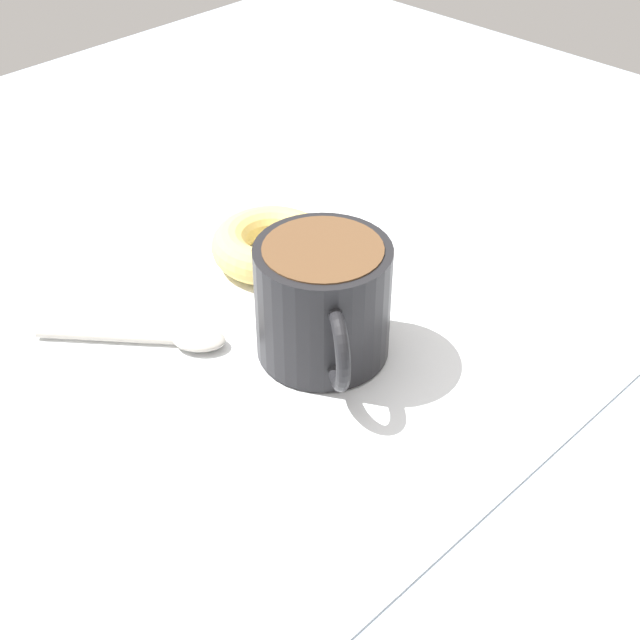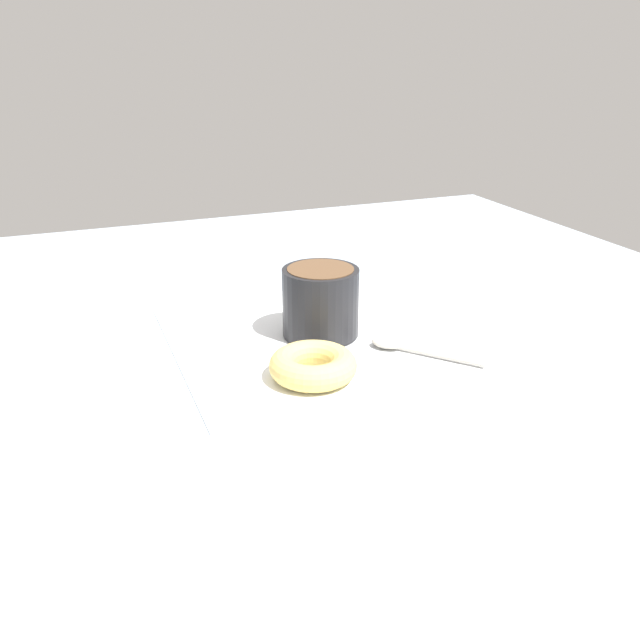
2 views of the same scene
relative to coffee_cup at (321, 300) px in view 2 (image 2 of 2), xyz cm
name	(u,v)px [view 2 (image 2 of 2)]	position (x,y,z in cm)	size (l,w,h in cm)	color
ground_plane	(325,337)	(1.14, 1.48, -5.50)	(120.00, 120.00, 2.00)	#99A8B7
napkin	(320,337)	(-0.38, -0.67, -4.35)	(33.87, 33.87, 0.30)	white
coffee_cup	(321,300)	(0.00, 0.00, 0.00)	(9.27, 10.84, 8.10)	black
donut	(313,365)	(-5.08, -10.50, -2.82)	(9.09, 9.09, 2.74)	#E5C66B
spoon	(402,347)	(6.62, -7.77, -3.80)	(9.51, 11.04, 0.90)	#B7B2A8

